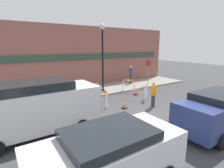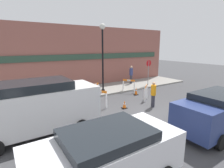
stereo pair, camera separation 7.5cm
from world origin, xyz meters
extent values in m
plane|color=#424244|center=(0.00, 0.00, 0.00)|extent=(60.00, 60.00, 0.00)
cube|color=gray|center=(0.00, 6.25, 0.06)|extent=(18.00, 3.50, 0.13)
cube|color=#93564C|center=(0.00, 8.08, 2.75)|extent=(18.00, 0.12, 5.50)
cube|color=#2D4738|center=(0.00, 7.97, 2.80)|extent=(16.20, 0.10, 0.50)
cylinder|color=black|center=(-0.54, 5.06, 0.25)|extent=(0.29, 0.29, 0.24)
cylinder|color=black|center=(-0.54, 5.06, 2.55)|extent=(0.13, 0.13, 4.85)
sphere|color=silver|center=(-0.54, 5.06, 5.15)|extent=(0.44, 0.44, 0.44)
cylinder|color=gray|center=(4.44, 5.14, 1.29)|extent=(0.06, 0.06, 2.33)
cylinder|color=red|center=(4.44, 5.14, 2.19)|extent=(0.60, 0.04, 0.60)
cube|color=white|center=(-1.26, 4.53, 0.48)|extent=(0.12, 0.14, 0.97)
cube|color=white|center=(-1.91, 4.17, 0.48)|extent=(0.12, 0.14, 0.97)
cube|color=orange|center=(-1.58, 4.35, 1.04)|extent=(0.71, 0.42, 0.15)
cube|color=white|center=(-1.58, 4.35, 1.04)|extent=(0.22, 0.14, 0.13)
cube|color=white|center=(-2.56, 2.82, 0.48)|extent=(0.14, 0.13, 0.95)
cube|color=white|center=(-2.02, 2.14, 0.48)|extent=(0.14, 0.13, 0.95)
cube|color=orange|center=(-2.29, 2.48, 1.03)|extent=(0.60, 0.74, 0.15)
cube|color=white|center=(-2.29, 2.48, 1.03)|extent=(0.20, 0.24, 0.14)
cube|color=white|center=(0.88, 1.81, 0.47)|extent=(0.13, 0.14, 0.94)
cube|color=white|center=(1.45, 2.24, 0.47)|extent=(0.13, 0.14, 0.94)
cube|color=orange|center=(1.17, 2.02, 1.02)|extent=(0.63, 0.49, 0.15)
cube|color=white|center=(1.17, 2.02, 1.02)|extent=(0.20, 0.16, 0.13)
cube|color=white|center=(1.76, 3.97, 0.47)|extent=(0.14, 0.13, 0.94)
cube|color=white|center=(1.21, 4.73, 0.47)|extent=(0.14, 0.13, 0.94)
cube|color=orange|center=(1.48, 4.35, 1.01)|extent=(0.61, 0.82, 0.15)
cube|color=white|center=(1.48, 4.35, 1.01)|extent=(0.20, 0.26, 0.13)
cube|color=black|center=(-2.76, 3.57, 0.02)|extent=(0.30, 0.30, 0.04)
cone|color=orange|center=(-2.76, 3.57, 0.38)|extent=(0.22, 0.22, 0.69)
cylinder|color=white|center=(-2.76, 3.57, 0.42)|extent=(0.13, 0.13, 0.10)
cube|color=black|center=(-1.10, 1.53, 0.02)|extent=(0.30, 0.30, 0.04)
cone|color=orange|center=(-1.10, 1.53, 0.27)|extent=(0.23, 0.23, 0.45)
cylinder|color=white|center=(-1.10, 1.53, 0.29)|extent=(0.13, 0.13, 0.06)
cube|color=black|center=(1.49, 3.44, 0.02)|extent=(0.30, 0.30, 0.04)
cone|color=orange|center=(1.49, 3.44, 0.33)|extent=(0.23, 0.22, 0.59)
cylinder|color=white|center=(1.49, 3.44, 0.36)|extent=(0.13, 0.13, 0.08)
cube|color=black|center=(-2.35, 3.28, 0.02)|extent=(0.30, 0.30, 0.04)
cone|color=orange|center=(-2.35, 3.28, 0.25)|extent=(0.22, 0.22, 0.42)
cylinder|color=white|center=(-2.35, 3.28, 0.27)|extent=(0.13, 0.13, 0.06)
cylinder|color=#33333D|center=(0.55, 0.75, 0.38)|extent=(0.29, 0.29, 0.77)
cylinder|color=orange|center=(0.55, 0.75, 1.09)|extent=(0.40, 0.40, 0.64)
sphere|color=tan|center=(0.55, 0.75, 1.51)|extent=(0.24, 0.24, 0.19)
cylinder|color=#33333D|center=(3.49, 6.51, 0.54)|extent=(0.33, 0.33, 0.83)
cylinder|color=navy|center=(3.49, 6.51, 1.30)|extent=(0.45, 0.45, 0.69)
sphere|color=#DBAD89|center=(3.49, 6.51, 1.75)|extent=(0.30, 0.30, 0.22)
cube|color=silver|center=(-5.16, -3.04, 0.85)|extent=(4.17, 1.80, 1.09)
cube|color=#1E2328|center=(-5.16, -3.04, 1.39)|extent=(2.30, 1.65, 0.50)
cylinder|color=black|center=(-3.86, -2.14, 0.30)|extent=(0.60, 0.18, 0.60)
cube|color=navy|center=(0.65, -3.04, 0.91)|extent=(4.58, 1.73, 1.22)
cube|color=#1E2328|center=(0.65, -3.04, 1.52)|extent=(2.52, 1.59, 0.55)
cylinder|color=black|center=(2.06, -2.18, 0.30)|extent=(0.60, 0.18, 0.60)
cylinder|color=black|center=(-0.77, -2.18, 0.30)|extent=(0.60, 0.18, 0.60)
cylinder|color=black|center=(-0.77, -3.90, 0.30)|extent=(0.60, 0.18, 0.60)
cube|color=white|center=(-6.13, 1.13, 1.14)|extent=(5.17, 1.98, 1.67)
cube|color=#1E2328|center=(-6.13, 1.13, 1.97)|extent=(2.85, 1.82, 0.71)
cylinder|color=black|center=(-4.53, 2.11, 0.30)|extent=(0.60, 0.18, 0.60)
cylinder|color=black|center=(-4.53, 0.14, 0.30)|extent=(0.60, 0.18, 0.60)
camera|label=1|loc=(-7.37, -6.52, 3.76)|focal=28.00mm
camera|label=2|loc=(-7.31, -6.56, 3.76)|focal=28.00mm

